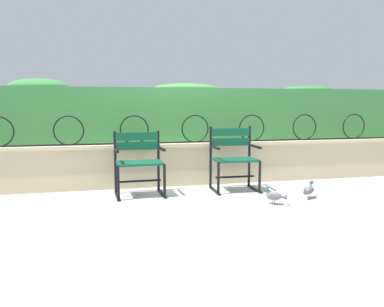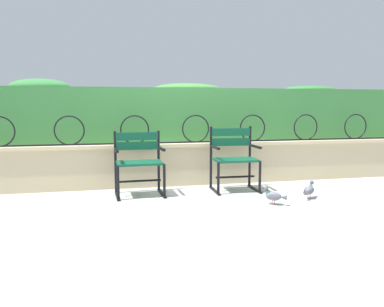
{
  "view_description": "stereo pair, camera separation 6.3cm",
  "coord_description": "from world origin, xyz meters",
  "px_view_note": "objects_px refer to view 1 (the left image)",
  "views": [
    {
      "loc": [
        -1.25,
        -5.05,
        1.19
      ],
      "look_at": [
        0.0,
        0.05,
        0.55
      ],
      "focal_mm": 36.8,
      "sensor_mm": 36.0,
      "label": 1
    },
    {
      "loc": [
        -1.19,
        -5.07,
        1.19
      ],
      "look_at": [
        0.0,
        0.05,
        0.55
      ],
      "focal_mm": 36.8,
      "sensor_mm": 36.0,
      "label": 2
    }
  ],
  "objects_px": {
    "park_chair_left": "(139,160)",
    "pigeon_near_chairs": "(274,195)",
    "park_chair_right": "(234,157)",
    "pigeon_far_side": "(309,190)"
  },
  "relations": [
    {
      "from": "park_chair_left",
      "to": "pigeon_far_side",
      "type": "relative_size",
      "value": 3.58
    },
    {
      "from": "pigeon_far_side",
      "to": "pigeon_near_chairs",
      "type": "bearing_deg",
      "value": -161.52
    },
    {
      "from": "park_chair_left",
      "to": "pigeon_far_side",
      "type": "bearing_deg",
      "value": -19.19
    },
    {
      "from": "park_chair_left",
      "to": "pigeon_near_chairs",
      "type": "distance_m",
      "value": 1.82
    },
    {
      "from": "pigeon_near_chairs",
      "to": "park_chair_right",
      "type": "bearing_deg",
      "value": 101.91
    },
    {
      "from": "pigeon_near_chairs",
      "to": "pigeon_far_side",
      "type": "relative_size",
      "value": 1.08
    },
    {
      "from": "park_chair_left",
      "to": "pigeon_near_chairs",
      "type": "height_order",
      "value": "park_chair_left"
    },
    {
      "from": "park_chair_left",
      "to": "park_chair_right",
      "type": "distance_m",
      "value": 1.34
    },
    {
      "from": "park_chair_right",
      "to": "pigeon_far_side",
      "type": "bearing_deg",
      "value": -43.25
    },
    {
      "from": "park_chair_right",
      "to": "pigeon_near_chairs",
      "type": "height_order",
      "value": "park_chair_right"
    }
  ]
}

